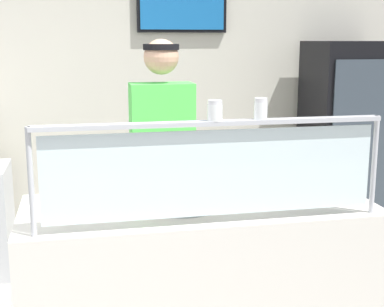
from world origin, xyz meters
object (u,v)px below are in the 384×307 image
object	(u,v)px
pizza_server	(175,200)
drink_fridge	(347,144)
parmesan_shaker	(215,112)
pepper_flake_shaker	(261,110)
worker_figure	(163,164)
pizza_tray	(180,202)

from	to	relation	value
pizza_server	drink_fridge	distance (m)	2.51
parmesan_shaker	drink_fridge	distance (m)	2.68
parmesan_shaker	pepper_flake_shaker	size ratio (longest dim) A/B	0.95
parmesan_shaker	worker_figure	distance (m)	1.09
pizza_tray	drink_fridge	bearing A→B (deg)	43.47
worker_figure	parmesan_shaker	bearing A→B (deg)	-85.89
parmesan_shaker	pizza_server	bearing A→B (deg)	114.62
drink_fridge	pizza_server	bearing A→B (deg)	-136.63
worker_figure	drink_fridge	world-z (taller)	worker_figure
worker_figure	drink_fridge	size ratio (longest dim) A/B	1.01
drink_fridge	pepper_flake_shaker	bearing A→B (deg)	-126.73
pizza_tray	worker_figure	xyz separation A→B (m)	(0.03, 0.69, 0.04)
pepper_flake_shaker	parmesan_shaker	bearing A→B (deg)	180.00
pizza_tray	pizza_server	world-z (taller)	pizza_server
parmesan_shaker	drink_fridge	world-z (taller)	drink_fridge
pizza_tray	worker_figure	bearing A→B (deg)	87.73
pizza_tray	parmesan_shaker	xyz separation A→B (m)	(0.10, -0.30, 0.49)
pizza_server	pizza_tray	bearing A→B (deg)	39.92
pizza_tray	parmesan_shaker	world-z (taller)	parmesan_shaker
pepper_flake_shaker	pizza_tray	bearing A→B (deg)	135.85
pepper_flake_shaker	worker_figure	bearing A→B (deg)	105.63
parmesan_shaker	drink_fridge	xyz separation A→B (m)	(1.69, 2.00, -0.58)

